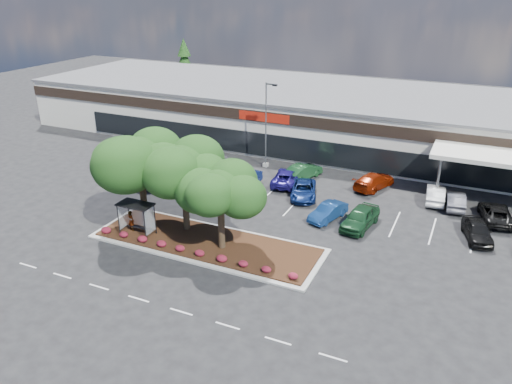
% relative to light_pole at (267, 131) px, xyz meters
% --- Properties ---
extents(ground, '(160.00, 160.00, 0.00)m').
position_rel_light_pole_xyz_m(ground, '(4.67, -21.63, -4.01)').
color(ground, black).
rests_on(ground, ground).
extents(retail_store, '(80.40, 25.20, 6.25)m').
position_rel_light_pole_xyz_m(retail_store, '(4.73, 12.27, -0.85)').
color(retail_store, silver).
rests_on(retail_store, ground).
extents(landscape_island, '(18.00, 6.00, 0.26)m').
position_rel_light_pole_xyz_m(landscape_island, '(2.67, -17.63, -3.88)').
color(landscape_island, '#AAABA5').
rests_on(landscape_island, ground).
extents(lane_markings, '(33.12, 20.06, 0.01)m').
position_rel_light_pole_xyz_m(lane_markings, '(4.52, -11.21, -4.00)').
color(lane_markings, silver).
rests_on(lane_markings, ground).
extents(shrub_row, '(17.00, 0.80, 0.50)m').
position_rel_light_pole_xyz_m(shrub_row, '(2.67, -19.73, -3.50)').
color(shrub_row, maroon).
rests_on(shrub_row, landscape_island).
extents(bus_shelter, '(2.75, 1.55, 2.59)m').
position_rel_light_pole_xyz_m(bus_shelter, '(-2.83, -18.68, -1.70)').
color(bus_shelter, black).
rests_on(bus_shelter, landscape_island).
extents(island_tree_west, '(7.20, 7.20, 7.89)m').
position_rel_light_pole_xyz_m(island_tree_west, '(-3.33, -17.13, 0.20)').
color(island_tree_west, black).
rests_on(island_tree_west, landscape_island).
extents(island_tree_mid, '(6.60, 6.60, 7.32)m').
position_rel_light_pole_xyz_m(island_tree_mid, '(0.17, -16.43, -0.09)').
color(island_tree_mid, black).
rests_on(island_tree_mid, landscape_island).
extents(island_tree_east, '(5.80, 5.80, 6.50)m').
position_rel_light_pole_xyz_m(island_tree_east, '(4.17, -17.93, -0.50)').
color(island_tree_east, black).
rests_on(island_tree_east, landscape_island).
extents(conifer_north_west, '(4.40, 4.40, 10.00)m').
position_rel_light_pole_xyz_m(conifer_north_west, '(-25.33, 24.37, 0.99)').
color(conifer_north_west, black).
rests_on(conifer_north_west, ground).
extents(person_waiting, '(0.72, 0.58, 1.71)m').
position_rel_light_pole_xyz_m(person_waiting, '(-3.65, -18.54, -2.89)').
color(person_waiting, '#594C47').
rests_on(person_waiting, landscape_island).
extents(light_pole, '(1.41, 0.76, 9.09)m').
position_rel_light_pole_xyz_m(light_pole, '(0.00, 0.00, 0.00)').
color(light_pole, '#AAABA5').
rests_on(light_pole, ground).
extents(car_0, '(3.98, 6.40, 1.65)m').
position_rel_light_pole_xyz_m(car_0, '(-11.82, -7.08, -3.18)').
color(car_0, brown).
rests_on(car_0, ground).
extents(car_1, '(3.77, 5.98, 1.54)m').
position_rel_light_pole_xyz_m(car_1, '(-7.87, -8.91, -3.24)').
color(car_1, slate).
rests_on(car_1, ground).
extents(car_2, '(3.42, 5.36, 1.45)m').
position_rel_light_pole_xyz_m(car_2, '(-3.80, -5.71, -3.28)').
color(car_2, '#ABAEB7').
rests_on(car_2, ground).
extents(car_3, '(1.81, 4.91, 1.61)m').
position_rel_light_pole_xyz_m(car_3, '(0.48, -6.55, -3.20)').
color(car_3, navy).
rests_on(car_3, ground).
extents(car_4, '(3.67, 5.38, 1.37)m').
position_rel_light_pole_xyz_m(car_4, '(6.37, -6.05, -3.32)').
color(car_4, navy).
rests_on(car_4, ground).
extents(car_5, '(2.63, 4.37, 1.36)m').
position_rel_light_pole_xyz_m(car_5, '(9.82, -9.57, -3.33)').
color(car_5, navy).
rests_on(car_5, ground).
extents(car_6, '(2.69, 5.16, 1.68)m').
position_rel_light_pole_xyz_m(car_6, '(12.61, -9.87, -3.17)').
color(car_6, '#184223').
rests_on(car_6, ground).
extents(car_7, '(2.88, 4.72, 1.50)m').
position_rel_light_pole_xyz_m(car_7, '(21.42, -8.13, -3.26)').
color(car_7, black).
rests_on(car_7, ground).
extents(car_9, '(2.31, 4.36, 1.37)m').
position_rel_light_pole_xyz_m(car_9, '(-5.44, -2.56, -3.32)').
color(car_9, '#5C5C64').
rests_on(car_9, ground).
extents(car_10, '(2.71, 4.93, 1.35)m').
position_rel_light_pole_xyz_m(car_10, '(-6.80, -0.51, -3.33)').
color(car_10, white).
rests_on(car_10, ground).
extents(car_11, '(3.15, 5.48, 1.44)m').
position_rel_light_pole_xyz_m(car_11, '(3.80, -3.71, -3.29)').
color(car_11, navy).
rests_on(car_11, ground).
extents(car_12, '(3.05, 4.85, 1.51)m').
position_rel_light_pole_xyz_m(car_12, '(4.74, -1.59, -3.25)').
color(car_12, '#184722').
rests_on(car_12, ground).
extents(car_13, '(3.69, 5.55, 1.49)m').
position_rel_light_pole_xyz_m(car_13, '(11.85, -1.15, -3.26)').
color(car_13, maroon).
rests_on(car_13, ground).
extents(car_15, '(2.11, 4.57, 1.45)m').
position_rel_light_pole_xyz_m(car_15, '(19.34, -2.57, -3.28)').
color(car_15, '#53525A').
rests_on(car_15, ground).
extents(car_16, '(2.00, 4.61, 1.47)m').
position_rel_light_pole_xyz_m(car_16, '(17.62, -2.03, -3.27)').
color(car_16, silver).
rests_on(car_16, ground).
extents(car_17, '(3.20, 5.36, 1.40)m').
position_rel_light_pole_xyz_m(car_17, '(22.68, -4.06, -3.31)').
color(car_17, black).
rests_on(car_17, ground).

